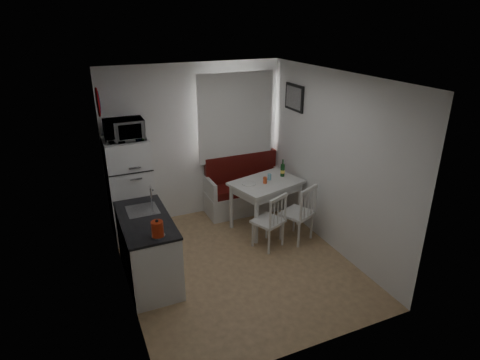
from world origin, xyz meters
The scene contains 22 objects.
floor centered at (0.00, 0.00, 0.00)m, with size 3.00×3.50×0.02m, color #96754F.
ceiling centered at (0.00, 0.00, 2.60)m, with size 3.00×3.50×0.02m, color white.
wall_back centered at (0.00, 1.75, 1.30)m, with size 3.00×0.02×2.60m, color white.
wall_front centered at (0.00, -1.75, 1.30)m, with size 3.00×0.02×2.60m, color white.
wall_left centered at (-1.50, 0.00, 1.30)m, with size 0.02×3.50×2.60m, color white.
wall_right centered at (1.50, 0.00, 1.30)m, with size 0.02×3.50×2.60m, color white.
window centered at (0.70, 1.72, 1.62)m, with size 1.22×0.06×1.47m, color silver.
curtain centered at (0.70, 1.65, 1.68)m, with size 1.35×0.02×1.50m, color white.
kitchen_counter centered at (-1.20, 0.16, 0.46)m, with size 0.62×1.32×1.16m.
wall_sign centered at (-1.47, 1.45, 2.15)m, with size 0.40×0.40×0.03m, color navy.
picture_frame centered at (1.48, 1.10, 2.05)m, with size 0.04×0.52×0.42m, color black.
bench centered at (0.80, 1.51, 0.33)m, with size 1.41×0.54×1.01m.
dining_table centered at (0.86, 0.81, 0.71)m, with size 1.23×1.00×0.80m.
chair_left centered at (0.61, 0.15, 0.54)m, with size 0.53×0.54×0.47m.
chair_right centered at (1.11, 0.15, 0.57)m, with size 0.57×0.57×0.50m.
fridge centered at (-1.18, 1.40, 0.80)m, with size 0.64×0.64×1.60m, color white.
microwave centered at (-1.18, 1.35, 1.75)m, with size 0.55×0.37×0.30m, color white.
kettle centered at (-1.15, -0.38, 1.01)m, with size 0.17×0.17×0.22m, color #A3270D.
wine_bottle centered at (1.21, 0.91, 0.95)m, with size 0.07×0.07×0.29m, color #16451A, non-canonical shape.
drinking_glass_orange centered at (0.81, 0.76, 0.85)m, with size 0.06×0.06×0.10m, color #CC4C22.
drinking_glass_blue centered at (0.94, 0.86, 0.85)m, with size 0.06×0.06×0.10m, color #7CBCD3.
plate centered at (0.56, 0.83, 0.81)m, with size 0.22×0.22×0.02m, color white.
Camera 1 is at (-1.90, -4.44, 3.27)m, focal length 30.00 mm.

